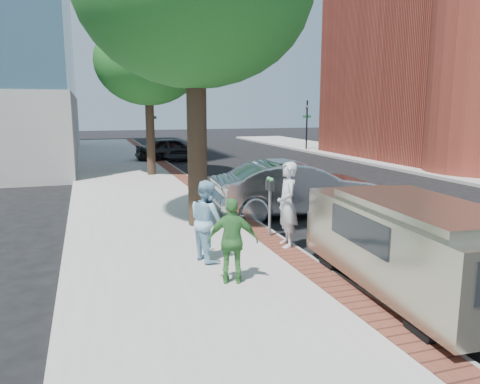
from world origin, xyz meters
name	(u,v)px	position (x,y,z in m)	size (l,w,h in m)	color
ground	(241,247)	(0.00, 0.00, 0.00)	(120.00, 120.00, 0.00)	black
sidewalk	(140,191)	(-1.50, 8.00, 0.07)	(5.00, 60.00, 0.15)	#9E9991
brick_strip	(195,186)	(0.70, 8.00, 0.15)	(0.60, 60.00, 0.01)	brown
curb	(204,188)	(1.05, 8.00, 0.07)	(0.10, 60.00, 0.15)	gray
sidewalk_far	(469,173)	(14.50, 8.00, 0.07)	(5.00, 60.00, 0.15)	#9E9991
signal_near	(151,123)	(0.90, 22.00, 2.25)	(0.70, 0.15, 3.80)	black
signal_far	(307,121)	(12.50, 22.00, 2.25)	(0.70, 0.15, 3.80)	black
tree_far	(148,62)	(-0.50, 12.00, 5.30)	(4.80, 4.80, 7.14)	black
parking_meter	(270,194)	(0.79, 0.17, 1.21)	(0.12, 0.32, 1.47)	gray
person_gray	(287,205)	(0.85, -0.72, 1.12)	(0.71, 0.46, 1.94)	#BCBCC1
person_officer	(207,220)	(-1.10, -1.09, 0.99)	(0.82, 0.64, 1.68)	#8FC0DD
person_green	(233,241)	(-0.99, -2.48, 0.93)	(0.91, 0.38, 1.55)	#3F873D
sedan_silver	(297,189)	(2.65, 2.61, 0.84)	(1.78, 5.09, 1.68)	#AEB0B5
bg_car	(172,149)	(1.60, 18.33, 0.74)	(1.74, 4.33, 1.48)	black
van	(405,243)	(1.81, -3.62, 0.96)	(2.12, 4.86, 1.76)	gray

